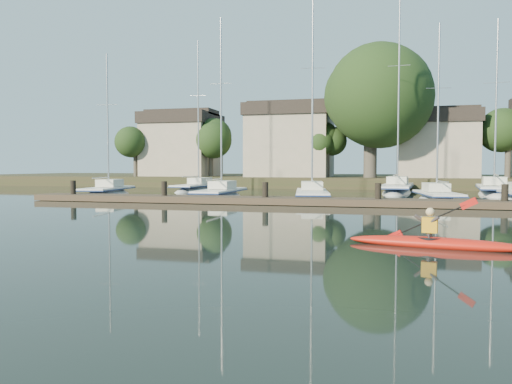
% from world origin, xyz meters
% --- Properties ---
extents(ground, '(160.00, 160.00, 0.00)m').
position_xyz_m(ground, '(0.00, 0.00, 0.00)').
color(ground, black).
rests_on(ground, ground).
extents(kayak, '(4.47, 1.35, 1.42)m').
position_xyz_m(kayak, '(4.57, 0.92, 0.17)').
color(kayak, '#B7230E').
rests_on(kayak, ground).
extents(dock, '(34.00, 2.00, 1.80)m').
position_xyz_m(dock, '(0.00, 14.00, 0.20)').
color(dock, '#433126').
rests_on(dock, ground).
extents(sailboat_0, '(2.91, 7.27, 11.21)m').
position_xyz_m(sailboat_0, '(-15.70, 19.05, -0.18)').
color(sailboat_0, white).
rests_on(sailboat_0, ground).
extents(sailboat_1, '(2.01, 7.85, 12.82)m').
position_xyz_m(sailboat_1, '(-7.02, 18.28, -0.17)').
color(sailboat_1, white).
rests_on(sailboat_1, ground).
extents(sailboat_2, '(3.26, 8.58, 13.87)m').
position_xyz_m(sailboat_2, '(-1.00, 17.97, -0.17)').
color(sailboat_2, white).
rests_on(sailboat_2, ground).
extents(sailboat_3, '(2.76, 7.34, 11.55)m').
position_xyz_m(sailboat_3, '(6.34, 18.51, -0.17)').
color(sailboat_3, white).
rests_on(sailboat_3, ground).
extents(sailboat_5, '(2.43, 8.34, 13.64)m').
position_xyz_m(sailboat_5, '(-11.81, 26.55, -0.17)').
color(sailboat_5, white).
rests_on(sailboat_5, ground).
extents(sailboat_6, '(3.14, 10.71, 16.78)m').
position_xyz_m(sailboat_6, '(4.26, 27.49, -0.19)').
color(sailboat_6, white).
rests_on(sailboat_6, ground).
extents(sailboat_7, '(3.33, 8.91, 14.02)m').
position_xyz_m(sailboat_7, '(11.00, 26.56, -0.21)').
color(sailboat_7, white).
rests_on(sailboat_7, ground).
extents(shore, '(90.00, 25.25, 12.75)m').
position_xyz_m(shore, '(1.61, 40.29, 3.23)').
color(shore, '#283118').
rests_on(shore, ground).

